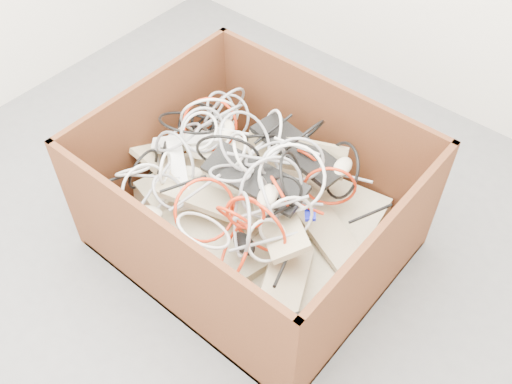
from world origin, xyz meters
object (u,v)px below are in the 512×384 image
Objects in this scene: power_strip_right at (179,174)px; vga_plug at (310,215)px; cardboard_box at (250,217)px; power_strip_left at (188,142)px.

power_strip_right reaches higher than vga_plug.
power_strip_left is at bearing 176.69° from cardboard_box.
cardboard_box is at bearing -124.67° from vga_plug.
cardboard_box reaches higher than power_strip_left.
cardboard_box is 24.96× the size of vga_plug.
vga_plug is at bearing 4.83° from cardboard_box.
vga_plug is (0.27, 0.02, 0.20)m from cardboard_box.
vga_plug is (0.52, 0.15, 0.01)m from power_strip_right.
cardboard_box reaches higher than power_strip_right.
power_strip_left is at bearing 160.17° from power_strip_right.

